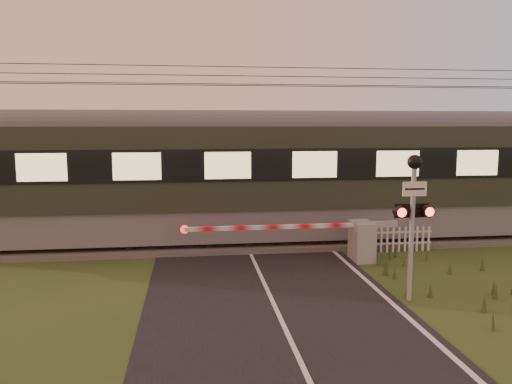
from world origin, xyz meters
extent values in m
plane|color=#2A461A|center=(0.00, 0.00, 0.00)|extent=(160.00, 160.00, 0.00)
cube|color=black|center=(0.00, 0.00, 0.01)|extent=(6.00, 140.00, 0.02)
cube|color=#47423D|center=(0.00, 6.50, 0.06)|extent=(140.00, 3.40, 0.24)
cube|color=slate|center=(0.00, 5.78, 0.26)|extent=(140.00, 0.08, 0.14)
cube|color=slate|center=(0.00, 7.22, 0.26)|extent=(140.00, 0.08, 0.14)
cube|color=#2D2116|center=(0.00, 6.50, 0.19)|extent=(0.24, 2.20, 0.06)
cylinder|color=black|center=(0.00, 6.20, 5.50)|extent=(120.00, 0.02, 0.02)
cylinder|color=black|center=(0.00, 6.80, 5.50)|extent=(120.00, 0.02, 0.02)
cylinder|color=black|center=(0.00, 6.50, 6.10)|extent=(120.00, 0.02, 0.02)
cylinder|color=black|center=(0.00, 6.50, 5.80)|extent=(120.00, 0.02, 0.02)
cube|color=slate|center=(2.08, 6.50, 0.87)|extent=(21.73, 2.88, 1.08)
cube|color=#272E1F|center=(2.08, 6.50, 2.76)|extent=(22.64, 3.13, 2.69)
cylinder|color=#4C4C4F|center=(2.08, 6.50, 4.10)|extent=(22.64, 1.09, 1.09)
cube|color=#FFD893|center=(2.08, 4.89, 2.89)|extent=(19.47, 0.04, 0.84)
cube|color=gray|center=(3.31, 3.74, 0.61)|extent=(0.61, 0.94, 1.21)
cylinder|color=gray|center=(3.15, 3.74, 0.61)|extent=(0.13, 0.13, 1.21)
cube|color=gray|center=(3.92, 3.74, 1.12)|extent=(0.99, 0.18, 0.18)
cube|color=red|center=(0.53, 3.74, 1.12)|extent=(5.23, 0.12, 0.12)
cylinder|color=red|center=(-2.08, 3.74, 1.12)|extent=(0.24, 0.04, 0.24)
cylinder|color=gray|center=(3.27, 0.23, 1.58)|extent=(0.12, 0.12, 3.16)
cube|color=white|center=(3.27, 0.17, 2.69)|extent=(0.58, 0.03, 0.34)
sphere|color=black|center=(3.27, 0.23, 3.31)|extent=(0.34, 0.34, 0.34)
cube|color=black|center=(3.27, 0.23, 2.16)|extent=(0.79, 0.06, 0.06)
cylinder|color=#FF140C|center=(2.93, 0.05, 2.16)|extent=(0.21, 0.02, 0.21)
cylinder|color=#FF140C|center=(3.60, 0.05, 2.16)|extent=(0.21, 0.02, 0.21)
cube|color=black|center=(3.27, 0.28, 2.16)|extent=(0.84, 0.02, 0.34)
cube|color=silver|center=(4.69, 4.63, 0.28)|extent=(2.67, 0.04, 0.06)
cube|color=silver|center=(4.69, 4.63, 0.65)|extent=(2.67, 0.04, 0.06)
camera|label=1|loc=(-1.84, -10.69, 4.16)|focal=35.00mm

